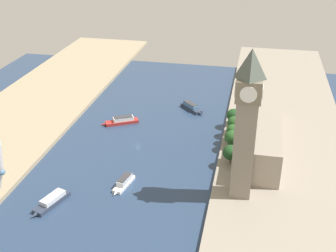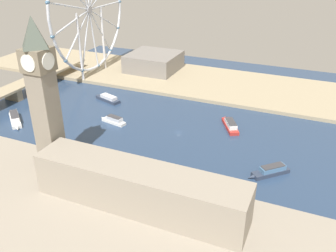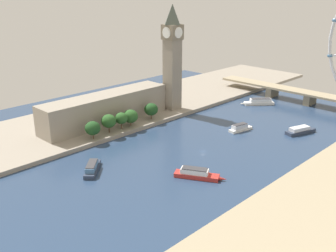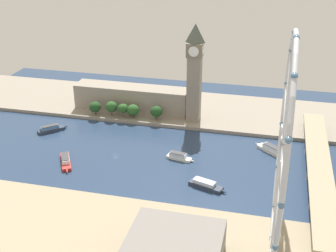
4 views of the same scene
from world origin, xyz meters
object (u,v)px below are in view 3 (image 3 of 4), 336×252
Objects in this scene: tour_boat_4 at (241,128)px; river_bridge at (310,95)px; tour_boat_0 at (197,174)px; clock_tower at (172,56)px; tour_boat_1 at (301,130)px; tour_boat_2 at (92,167)px; tour_boat_3 at (259,102)px; parliament_block at (106,108)px.

river_bridge is at bearing 8.38° from tour_boat_4.
river_bridge is at bearing 67.69° from tour_boat_0.
clock_tower is at bearing 103.06° from tour_boat_4.
clock_tower reaches higher than tour_boat_0.
tour_boat_2 is at bearing 176.70° from tour_boat_1.
tour_boat_0 is at bearing -39.47° from clock_tower.
clock_tower is at bearing -22.33° from tour_boat_2.
tour_boat_2 is at bearing -97.15° from river_bridge.
tour_boat_1 is 1.05× the size of tour_boat_3.
tour_boat_1 is 1.27× the size of tour_boat_2.
clock_tower is 73.05m from parliament_block.
tour_boat_1 is 1.22× the size of tour_boat_4.
tour_boat_0 is at bearing -165.97° from tour_boat_1.
tour_boat_1 is (8.12, 110.91, -0.20)m from tour_boat_0.
parliament_block reaches higher than tour_boat_2.
tour_boat_1 is (30.35, -76.93, -6.66)m from river_bridge.
parliament_block reaches higher than tour_boat_4.
parliament_block is at bearing -100.65° from clock_tower.
tour_boat_0 is at bearing -97.56° from tour_boat_2.
tour_boat_2 reaches higher than tour_boat_1.
tour_boat_2 is (-58.64, -148.71, 0.22)m from tour_boat_1.
river_bridge is at bearing 39.75° from tour_boat_1.
parliament_block is 191.39m from river_bridge.
tour_boat_0 is (110.59, -18.17, -11.99)m from parliament_block.
tour_boat_3 reaches higher than tour_boat_4.
river_bridge is 6.95× the size of tour_boat_3.
tour_boat_0 is 87.93m from tour_boat_4.
tour_boat_2 is 191.99m from tour_boat_3.
river_bridge reaches higher than tour_boat_1.
tour_boat_1 is at bearing 38.00° from parliament_block.
tour_boat_0 is 1.00× the size of tour_boat_1.
tour_boat_0 is (22.22, -187.84, -6.46)m from river_bridge.
parliament_block is (-11.87, -63.12, -34.81)m from clock_tower.
clock_tower is at bearing 10.12° from tour_boat_3.
tour_boat_1 is at bearing -65.88° from tour_boat_2.
river_bridge is at bearing -51.51° from tour_boat_2.
tour_boat_0 is 111.21m from tour_boat_1.
river_bridge is (88.37, 169.68, -5.53)m from parliament_block.
river_bridge is at bearing 54.33° from clock_tower.
parliament_block is 3.82× the size of tour_boat_1.
tour_boat_3 is (-55.85, 154.11, 0.21)m from tour_boat_0.
tour_boat_1 is at bearing 15.50° from clock_tower.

